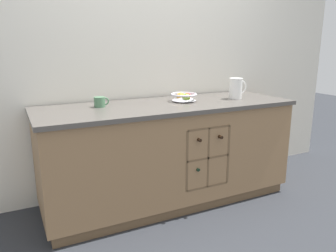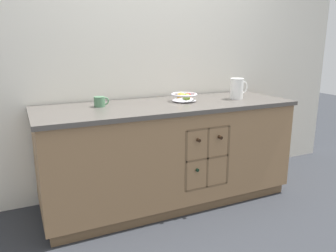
% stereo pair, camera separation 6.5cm
% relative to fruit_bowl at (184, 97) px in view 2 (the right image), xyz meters
% --- Properties ---
extents(ground_plane, '(14.00, 14.00, 0.00)m').
position_rel_fruit_bowl_xyz_m(ground_plane, '(-0.18, -0.04, -0.93)').
color(ground_plane, '#2D3035').
extents(back_wall, '(4.57, 0.06, 2.55)m').
position_rel_fruit_bowl_xyz_m(back_wall, '(-0.18, 0.38, 0.34)').
color(back_wall, silver).
rests_on(back_wall, ground_plane).
extents(kitchen_island, '(2.21, 0.77, 0.89)m').
position_rel_fruit_bowl_xyz_m(kitchen_island, '(-0.18, -0.04, -0.48)').
color(kitchen_island, brown).
rests_on(kitchen_island, ground_plane).
extents(fruit_bowl, '(0.23, 0.23, 0.08)m').
position_rel_fruit_bowl_xyz_m(fruit_bowl, '(0.00, 0.00, 0.00)').
color(fruit_bowl, silver).
rests_on(fruit_bowl, kitchen_island).
extents(white_pitcher, '(0.19, 0.12, 0.19)m').
position_rel_fruit_bowl_xyz_m(white_pitcher, '(0.51, -0.08, 0.06)').
color(white_pitcher, white).
rests_on(white_pitcher, kitchen_island).
extents(ceramic_mug, '(0.12, 0.09, 0.08)m').
position_rel_fruit_bowl_xyz_m(ceramic_mug, '(-0.74, 0.07, -0.00)').
color(ceramic_mug, '#4C7A56').
rests_on(ceramic_mug, kitchen_island).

